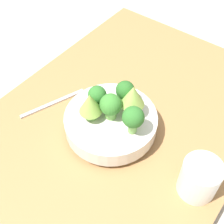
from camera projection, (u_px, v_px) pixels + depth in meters
ground_plane at (104, 147)px, 0.86m from camera, size 6.00×6.00×0.00m
table at (104, 143)px, 0.84m from camera, size 1.10×0.66×0.04m
bowl at (112, 123)px, 0.81m from camera, size 0.24×0.24×0.06m
broccoli_floret_front at (97, 96)px, 0.79m from camera, size 0.05×0.05×0.07m
broccoli_floret_left at (126, 92)px, 0.79m from camera, size 0.05×0.05×0.07m
broccoli_floret_back at (133, 118)px, 0.73m from camera, size 0.05×0.05×0.08m
romanesco_piece_far at (133, 97)px, 0.76m from camera, size 0.06×0.06×0.09m
romanesco_piece_near at (90, 104)px, 0.76m from camera, size 0.06×0.06×0.08m
broccoli_floret_center at (112, 106)px, 0.76m from camera, size 0.06×0.06×0.07m
cup at (199, 178)px, 0.70m from camera, size 0.09×0.09×0.10m
fork at (53, 103)px, 0.90m from camera, size 0.19×0.08×0.01m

